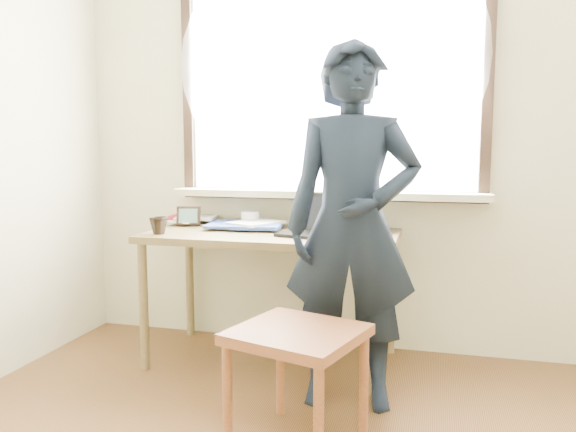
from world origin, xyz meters
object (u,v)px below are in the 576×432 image
(work_chair, at_px, (297,347))
(person, at_px, (352,226))
(desk, at_px, (272,246))
(mug_white, at_px, (250,219))
(mug_dark, at_px, (159,226))
(laptop, at_px, (315,225))

(work_chair, height_order, person, person)
(work_chair, bearing_deg, person, 71.80)
(desk, xyz_separation_m, mug_white, (-0.20, 0.21, 0.12))
(desk, distance_m, work_chair, 0.95)
(mug_white, relative_size, mug_dark, 1.14)
(laptop, bearing_deg, mug_white, 151.31)
(laptop, height_order, work_chair, laptop)
(laptop, distance_m, person, 0.45)
(mug_dark, relative_size, work_chair, 0.17)
(mug_dark, bearing_deg, laptop, 12.57)
(mug_dark, distance_m, person, 1.09)
(mug_white, height_order, work_chair, mug_white)
(laptop, relative_size, mug_white, 3.33)
(laptop, height_order, mug_white, laptop)
(laptop, xyz_separation_m, work_chair, (0.10, -0.81, -0.38))
(person, bearing_deg, mug_dark, 163.56)
(desk, relative_size, work_chair, 2.35)
(laptop, relative_size, person, 0.23)
(laptop, height_order, mug_dark, laptop)
(mug_white, bearing_deg, mug_dark, -131.29)
(desk, bearing_deg, laptop, -8.00)
(mug_white, bearing_deg, work_chair, -62.49)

